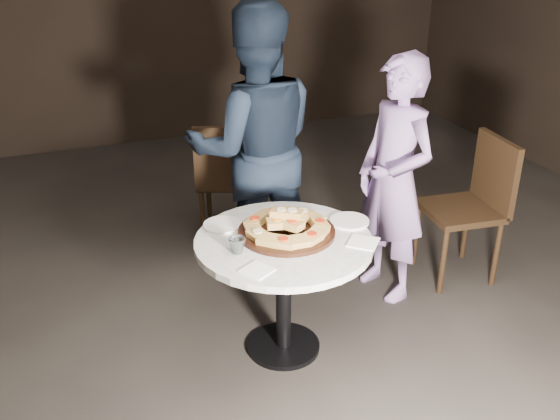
% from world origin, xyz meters
% --- Properties ---
extents(floor, '(7.00, 7.00, 0.00)m').
position_xyz_m(floor, '(0.00, 0.00, 0.00)').
color(floor, black).
rests_on(floor, ground).
extents(table, '(1.03, 1.03, 0.64)m').
position_xyz_m(table, '(-0.08, -0.02, 0.52)').
color(table, black).
rests_on(table, ground).
extents(serving_board, '(0.62, 0.62, 0.02)m').
position_xyz_m(serving_board, '(-0.05, 0.03, 0.65)').
color(serving_board, black).
rests_on(serving_board, table).
extents(focaccia_pile, '(0.42, 0.41, 0.11)m').
position_xyz_m(focaccia_pile, '(-0.05, 0.03, 0.69)').
color(focaccia_pile, '#B58A46').
rests_on(focaccia_pile, serving_board).
extents(plate_left, '(0.24, 0.24, 0.01)m').
position_xyz_m(plate_left, '(-0.31, 0.22, 0.65)').
color(plate_left, white).
rests_on(plate_left, table).
extents(plate_right, '(0.23, 0.23, 0.01)m').
position_xyz_m(plate_right, '(0.29, 0.03, 0.65)').
color(plate_right, white).
rests_on(plate_right, table).
extents(water_glass, '(0.08, 0.08, 0.07)m').
position_xyz_m(water_glass, '(-0.32, -0.06, 0.68)').
color(water_glass, silver).
rests_on(water_glass, table).
extents(napkin_near, '(0.16, 0.16, 0.01)m').
position_xyz_m(napkin_near, '(-0.29, -0.25, 0.64)').
color(napkin_near, white).
rests_on(napkin_near, table).
extents(napkin_far, '(0.19, 0.19, 0.01)m').
position_xyz_m(napkin_far, '(0.25, -0.19, 0.64)').
color(napkin_far, white).
rests_on(napkin_far, table).
extents(chair_far, '(0.52, 0.53, 0.85)m').
position_xyz_m(chair_far, '(0.00, 1.21, 0.49)').
color(chair_far, black).
rests_on(chair_far, ground).
extents(chair_right, '(0.47, 0.45, 0.87)m').
position_xyz_m(chair_right, '(1.26, 0.28, 0.50)').
color(chair_right, black).
rests_on(chair_right, ground).
extents(diner_navy, '(0.90, 0.76, 1.64)m').
position_xyz_m(diner_navy, '(0.04, 0.74, 0.82)').
color(diner_navy, black).
rests_on(diner_navy, ground).
extents(diner_teal, '(0.43, 0.57, 1.40)m').
position_xyz_m(diner_teal, '(0.70, 0.29, 0.70)').
color(diner_teal, '#866DAD').
rests_on(diner_teal, ground).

